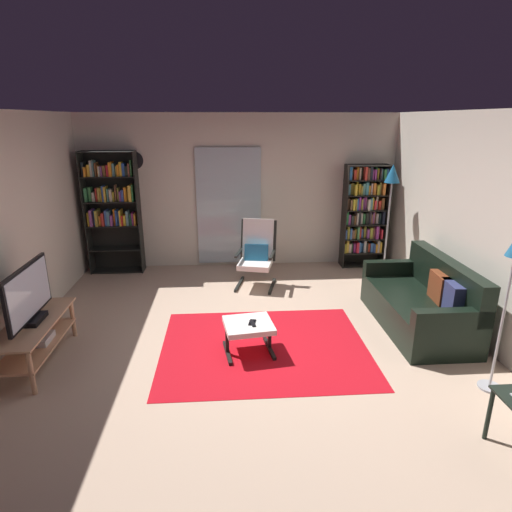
# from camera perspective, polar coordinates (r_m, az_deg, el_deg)

# --- Properties ---
(ground_plane) EXTENTS (7.02, 7.02, 0.00)m
(ground_plane) POSITION_cam_1_polar(r_m,az_deg,el_deg) (5.07, -0.79, -11.60)
(ground_plane) COLOR tan
(wall_back) EXTENTS (5.60, 0.06, 2.60)m
(wall_back) POSITION_cam_1_polar(r_m,az_deg,el_deg) (7.41, -2.13, 8.57)
(wall_back) COLOR beige
(wall_back) RESTS_ON ground
(wall_right) EXTENTS (0.06, 6.00, 2.60)m
(wall_right) POSITION_cam_1_polar(r_m,az_deg,el_deg) (5.43, 28.92, 2.90)
(wall_right) COLOR beige
(wall_right) RESTS_ON ground
(glass_door_panel) EXTENTS (1.10, 0.01, 2.00)m
(glass_door_panel) POSITION_cam_1_polar(r_m,az_deg,el_deg) (7.39, -3.64, 6.55)
(glass_door_panel) COLOR silver
(area_rug) EXTENTS (2.34, 1.89, 0.01)m
(area_rug) POSITION_cam_1_polar(r_m,az_deg,el_deg) (4.99, 1.12, -12.07)
(area_rug) COLOR red
(area_rug) RESTS_ON ground
(tv_stand) EXTENTS (0.47, 1.25, 0.48)m
(tv_stand) POSITION_cam_1_polar(r_m,az_deg,el_deg) (5.14, -27.40, -9.39)
(tv_stand) COLOR tan
(tv_stand) RESTS_ON ground
(television) EXTENTS (0.20, 0.96, 0.61)m
(television) POSITION_cam_1_polar(r_m,az_deg,el_deg) (4.96, -28.14, -4.72)
(television) COLOR black
(television) RESTS_ON tv_stand
(bookshelf_near_tv) EXTENTS (0.87, 0.30, 2.02)m
(bookshelf_near_tv) POSITION_cam_1_polar(r_m,az_deg,el_deg) (7.44, -18.71, 6.57)
(bookshelf_near_tv) COLOR black
(bookshelf_near_tv) RESTS_ON ground
(bookshelf_near_sofa) EXTENTS (0.73, 0.30, 1.77)m
(bookshelf_near_sofa) POSITION_cam_1_polar(r_m,az_deg,el_deg) (7.61, 14.24, 5.61)
(bookshelf_near_sofa) COLOR black
(bookshelf_near_sofa) RESTS_ON ground
(leather_sofa) EXTENTS (0.84, 1.76, 0.87)m
(leather_sofa) POSITION_cam_1_polar(r_m,az_deg,el_deg) (5.70, 21.40, -5.95)
(leather_sofa) COLOR black
(leather_sofa) RESTS_ON ground
(lounge_armchair) EXTENTS (0.70, 0.76, 1.02)m
(lounge_armchair) POSITION_cam_1_polar(r_m,az_deg,el_deg) (6.60, 0.10, 0.58)
(lounge_armchair) COLOR black
(lounge_armchair) RESTS_ON ground
(ottoman) EXTENTS (0.58, 0.55, 0.36)m
(ottoman) POSITION_cam_1_polar(r_m,az_deg,el_deg) (4.76, -1.01, -9.62)
(ottoman) COLOR white
(ottoman) RESTS_ON ground
(tv_remote) EXTENTS (0.07, 0.15, 0.02)m
(tv_remote) POSITION_cam_1_polar(r_m,az_deg,el_deg) (4.69, -0.46, -9.01)
(tv_remote) COLOR black
(tv_remote) RESTS_ON ottoman
(cell_phone) EXTENTS (0.10, 0.15, 0.01)m
(cell_phone) POSITION_cam_1_polar(r_m,az_deg,el_deg) (4.72, -0.50, -8.88)
(cell_phone) COLOR black
(cell_phone) RESTS_ON ottoman
(floor_lamp_by_sofa) EXTENTS (0.22, 0.22, 1.57)m
(floor_lamp_by_sofa) POSITION_cam_1_polar(r_m,az_deg,el_deg) (4.41, 31.07, -1.69)
(floor_lamp_by_sofa) COLOR #A5A5AD
(floor_lamp_by_sofa) RESTS_ON ground
(floor_lamp_by_shelf) EXTENTS (0.23, 0.23, 1.84)m
(floor_lamp_by_shelf) POSITION_cam_1_polar(r_m,az_deg,el_deg) (6.97, 17.72, 9.33)
(floor_lamp_by_shelf) COLOR #A5A5AD
(floor_lamp_by_shelf) RESTS_ON ground
(wall_clock) EXTENTS (0.29, 0.03, 0.29)m
(wall_clock) POSITION_cam_1_polar(r_m,az_deg,el_deg) (7.42, -15.96, 12.21)
(wall_clock) COLOR silver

